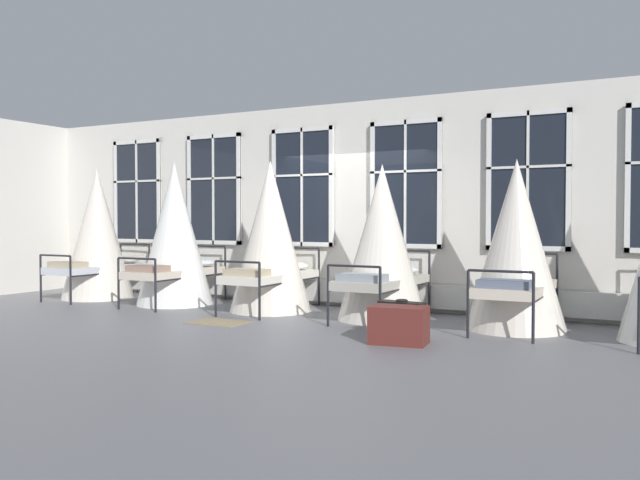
{
  "coord_description": "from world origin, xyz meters",
  "views": [
    {
      "loc": [
        4.59,
        -8.56,
        1.41
      ],
      "look_at": [
        -0.03,
        0.13,
        1.12
      ],
      "focal_mm": 37.27,
      "sensor_mm": 36.0,
      "label": 1
    }
  ],
  "objects_px": {
    "travel_trunk": "(399,325)",
    "cot_third": "(270,238)",
    "cot_fourth": "(382,244)",
    "cot_second": "(175,235)",
    "cot_first": "(97,236)",
    "cot_fifth": "(516,247)",
    "suitcase_dark": "(402,320)"
  },
  "relations": [
    {
      "from": "cot_third",
      "to": "cot_fourth",
      "type": "xyz_separation_m",
      "value": [
        1.88,
        -0.01,
        -0.06
      ]
    },
    {
      "from": "cot_second",
      "to": "cot_third",
      "type": "relative_size",
      "value": 1.03
    },
    {
      "from": "cot_fifth",
      "to": "suitcase_dark",
      "type": "relative_size",
      "value": 3.81
    },
    {
      "from": "cot_first",
      "to": "travel_trunk",
      "type": "bearing_deg",
      "value": -102.55
    },
    {
      "from": "cot_first",
      "to": "cot_third",
      "type": "height_order",
      "value": "cot_first"
    },
    {
      "from": "cot_first",
      "to": "cot_third",
      "type": "bearing_deg",
      "value": -88.08
    },
    {
      "from": "cot_fourth",
      "to": "suitcase_dark",
      "type": "height_order",
      "value": "cot_fourth"
    },
    {
      "from": "cot_first",
      "to": "cot_fourth",
      "type": "relative_size",
      "value": 1.06
    },
    {
      "from": "cot_fourth",
      "to": "travel_trunk",
      "type": "height_order",
      "value": "cot_fourth"
    },
    {
      "from": "cot_second",
      "to": "cot_fourth",
      "type": "distance_m",
      "value": 3.74
    },
    {
      "from": "travel_trunk",
      "to": "cot_third",
      "type": "bearing_deg",
      "value": 149.21
    },
    {
      "from": "cot_third",
      "to": "cot_fourth",
      "type": "height_order",
      "value": "cot_third"
    },
    {
      "from": "cot_third",
      "to": "cot_fourth",
      "type": "bearing_deg",
      "value": -91.31
    },
    {
      "from": "cot_second",
      "to": "suitcase_dark",
      "type": "relative_size",
      "value": 4.14
    },
    {
      "from": "cot_third",
      "to": "cot_fifth",
      "type": "relative_size",
      "value": 1.06
    },
    {
      "from": "cot_second",
      "to": "travel_trunk",
      "type": "xyz_separation_m",
      "value": [
        4.63,
        -1.59,
        -0.95
      ]
    },
    {
      "from": "cot_first",
      "to": "travel_trunk",
      "type": "relative_size",
      "value": 3.66
    },
    {
      "from": "cot_fifth",
      "to": "cot_third",
      "type": "bearing_deg",
      "value": 89.47
    },
    {
      "from": "suitcase_dark",
      "to": "cot_fourth",
      "type": "bearing_deg",
      "value": 127.97
    },
    {
      "from": "cot_second",
      "to": "cot_third",
      "type": "xyz_separation_m",
      "value": [
        1.86,
        0.06,
        -0.03
      ]
    },
    {
      "from": "cot_first",
      "to": "cot_third",
      "type": "distance_m",
      "value": 3.69
    },
    {
      "from": "cot_fifth",
      "to": "travel_trunk",
      "type": "bearing_deg",
      "value": 149.02
    },
    {
      "from": "cot_second",
      "to": "cot_fifth",
      "type": "relative_size",
      "value": 1.09
    },
    {
      "from": "cot_fourth",
      "to": "cot_second",
      "type": "bearing_deg",
      "value": 91.8
    },
    {
      "from": "cot_fifth",
      "to": "suitcase_dark",
      "type": "height_order",
      "value": "cot_fifth"
    },
    {
      "from": "cot_third",
      "to": "cot_fourth",
      "type": "distance_m",
      "value": 1.88
    },
    {
      "from": "cot_first",
      "to": "cot_second",
      "type": "bearing_deg",
      "value": -89.71
    },
    {
      "from": "cot_second",
      "to": "travel_trunk",
      "type": "relative_size",
      "value": 3.74
    },
    {
      "from": "cot_first",
      "to": "travel_trunk",
      "type": "xyz_separation_m",
      "value": [
        6.46,
        -1.63,
        -0.92
      ]
    },
    {
      "from": "cot_fifth",
      "to": "suitcase_dark",
      "type": "bearing_deg",
      "value": 140.29
    },
    {
      "from": "cot_fifth",
      "to": "cot_fourth",
      "type": "bearing_deg",
      "value": 89.79
    },
    {
      "from": "cot_fifth",
      "to": "cot_second",
      "type": "bearing_deg",
      "value": 90.15
    }
  ]
}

